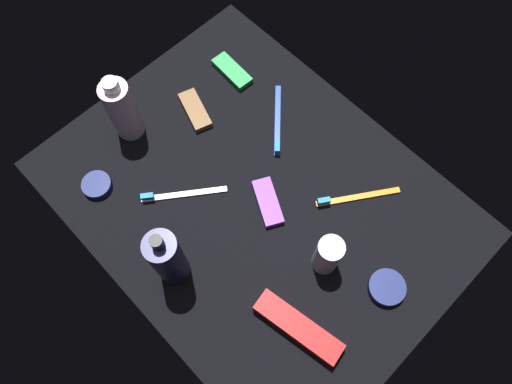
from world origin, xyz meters
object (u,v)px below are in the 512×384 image
Objects in this scene: toothbrush_blue at (278,123)px; lotion_bottle at (168,259)px; toothpaste_box_red at (298,327)px; deodorant_stick at (329,253)px; snack_bar_purple at (268,202)px; snack_bar_brown at (195,110)px; toothbrush_white at (179,194)px; snack_bar_green at (232,71)px; cream_tin_right at (97,185)px; toothbrush_orange at (353,197)px; cream_tin_left at (387,288)px; bodywash_bottle at (122,109)px.

lotion_bottle is at bearing 103.93° from toothbrush_blue.
toothpaste_box_red reaches higher than toothbrush_blue.
deodorant_stick is 1.04× the size of snack_bar_purple.
snack_bar_purple is at bearing -170.00° from snack_bar_brown.
toothbrush_white reaches higher than snack_bar_purple.
snack_bar_green is (26.60, -40.01, -8.21)cm from lotion_bottle.
cream_tin_right is (13.44, 10.99, 0.22)cm from toothbrush_white.
snack_bar_purple is (-14.26, -12.04, 0.14)cm from toothbrush_white.
lotion_bottle is at bearing 68.89° from toothbrush_orange.
snack_bar_purple is at bearing 49.57° from toothbrush_orange.
deodorant_stick is 1.04× the size of snack_bar_green.
deodorant_stick is 44.24cm from snack_bar_brown.
snack_bar_purple is 1.45× the size of cream_tin_left.
lotion_bottle reaches higher than snack_bar_green.
toothbrush_white reaches higher than cream_tin_left.
snack_bar_brown is 27.44cm from snack_bar_purple.
toothbrush_white is 2.47× the size of cream_tin_right.
toothpaste_box_red is 59.49cm from snack_bar_green.
cream_tin_left is at bearing -139.10° from lotion_bottle.
cream_tin_left is at bearing 170.36° from snack_bar_green.
deodorant_stick is at bearing -159.25° from toothbrush_white.
snack_bar_green is 33.78cm from snack_bar_purple.
cream_tin_left is at bearing -154.36° from cream_tin_right.
lotion_bottle is at bearing 40.90° from cream_tin_left.
toothbrush_blue is 23.49cm from toothbrush_orange.
toothbrush_blue is at bearing -132.28° from bodywash_bottle.
toothpaste_box_red is at bearing 69.15° from cream_tin_left.
cream_tin_right is at bearing 0.61° from toothpaste_box_red.
bodywash_bottle is 16.70cm from cream_tin_right.
deodorant_stick reaches higher than toothbrush_blue.
toothpaste_box_red is (-24.30, -9.23, -7.36)cm from lotion_bottle.
bodywash_bottle is 1.27× the size of toothbrush_blue.
snack_bar_green is at bearing -4.95° from toothbrush_orange.
bodywash_bottle is 21.08cm from toothbrush_white.
bodywash_bottle is 1.69× the size of snack_bar_green.
deodorant_stick is 32.68cm from toothbrush_blue.
snack_bar_purple is at bearing 128.76° from toothbrush_blue.
snack_bar_green is (14.88, -29.11, 0.14)cm from toothbrush_white.
snack_bar_purple is at bearing -164.71° from bodywash_bottle.
toothbrush_blue is at bearing -76.07° from lotion_bottle.
cream_tin_right is (49.46, 9.33, -0.77)cm from toothpaste_box_red.
bodywash_bottle is 1.15× the size of toothbrush_white.
deodorant_stick is 17.27cm from snack_bar_purple.
toothpaste_box_red is at bearing 177.35° from toothbrush_white.
cream_tin_left is (-42.74, -15.97, 0.30)cm from toothbrush_white.
toothbrush_blue is 1.93× the size of cream_tin_left.
snack_bar_purple is (11.55, 13.55, 0.14)cm from toothbrush_orange.
snack_bar_brown is (15.25, 10.94, 0.14)cm from toothbrush_blue.
snack_bar_purple is 1.69× the size of cream_tin_right.
toothbrush_white is (11.72, -10.89, -8.35)cm from lotion_bottle.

